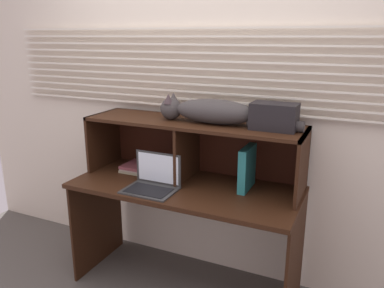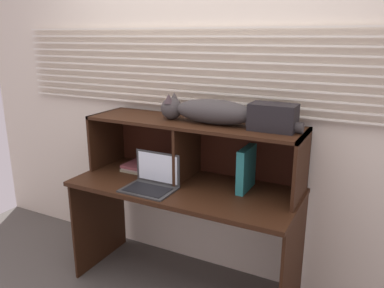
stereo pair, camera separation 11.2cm
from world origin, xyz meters
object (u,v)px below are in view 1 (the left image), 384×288
at_px(cat, 211,112).
at_px(book_stack, 138,167).
at_px(laptop, 153,182).
at_px(binder_upright, 247,168).
at_px(storage_box, 274,116).

distance_m(cat, book_stack, 0.73).
distance_m(cat, laptop, 0.59).
xyz_separation_m(laptop, book_stack, (-0.28, 0.26, -0.02)).
height_order(cat, book_stack, cat).
relative_size(laptop, binder_upright, 1.17).
xyz_separation_m(cat, book_stack, (-0.57, -0.00, -0.46)).
bearing_deg(storage_box, book_stack, -179.92).
relative_size(laptop, storage_box, 1.20).
xyz_separation_m(cat, laptop, (-0.29, -0.26, -0.44)).
height_order(cat, storage_box, cat).
bearing_deg(cat, laptop, -138.60).
relative_size(cat, book_stack, 4.39).
bearing_deg(laptop, binder_upright, 25.24).
xyz_separation_m(binder_upright, storage_box, (0.15, 0.00, 0.35)).
height_order(binder_upright, storage_box, storage_box).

